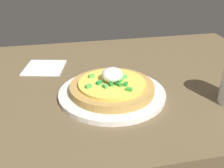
% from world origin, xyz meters
% --- Properties ---
extents(dining_table, '(1.21, 0.69, 0.03)m').
position_xyz_m(dining_table, '(0.00, 0.00, 0.02)').
color(dining_table, brown).
rests_on(dining_table, ground).
extents(plate, '(0.26, 0.26, 0.01)m').
position_xyz_m(plate, '(0.06, -0.10, 0.04)').
color(plate, silver).
rests_on(plate, dining_table).
extents(pizza, '(0.21, 0.21, 0.06)m').
position_xyz_m(pizza, '(0.06, -0.09, 0.06)').
color(pizza, '#AC8542').
rests_on(pizza, plate).
extents(napkin, '(0.14, 0.14, 0.00)m').
position_xyz_m(napkin, '(-0.11, 0.11, 0.04)').
color(napkin, white).
rests_on(napkin, dining_table).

